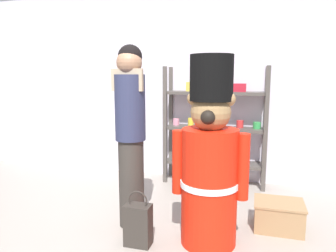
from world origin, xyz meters
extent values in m
cube|color=silver|center=(0.00, 2.20, 1.30)|extent=(6.40, 0.12, 2.60)
cube|color=#4C4742|center=(-0.13, 1.83, 0.78)|extent=(0.05, 0.05, 1.56)
cube|color=#4C4742|center=(1.16, 1.83, 0.78)|extent=(0.05, 0.05, 1.56)
cube|color=#4C4742|center=(-0.13, 2.13, 0.78)|extent=(0.05, 0.05, 1.56)
cube|color=#4C4742|center=(1.16, 2.13, 0.78)|extent=(0.05, 0.05, 1.56)
cube|color=#4C4742|center=(0.52, 1.98, 0.28)|extent=(1.29, 0.30, 0.04)
cube|color=#4C4742|center=(0.52, 1.98, 0.75)|extent=(1.29, 0.30, 0.04)
cube|color=#4C4742|center=(0.52, 1.98, 1.22)|extent=(1.29, 0.30, 0.04)
cylinder|color=pink|center=(-0.02, 2.01, 0.81)|extent=(0.09, 0.09, 0.09)
cylinder|color=yellow|center=(0.19, 1.97, 0.82)|extent=(0.08, 0.08, 0.11)
cylinder|color=white|center=(0.41, 1.96, 0.82)|extent=(0.08, 0.08, 0.09)
cylinder|color=black|center=(0.62, 1.95, 0.81)|extent=(0.07, 0.07, 0.09)
cylinder|color=red|center=(0.84, 2.01, 0.82)|extent=(0.09, 0.09, 0.10)
cylinder|color=green|center=(1.05, 1.99, 0.81)|extent=(0.10, 0.10, 0.08)
cylinder|color=#596B33|center=(0.19, 1.99, 0.42)|extent=(0.07, 0.07, 0.23)
cylinder|color=navy|center=(0.84, 1.97, 0.42)|extent=(0.07, 0.07, 0.24)
cube|color=gold|center=(0.23, 1.98, 1.30)|extent=(0.18, 0.15, 0.12)
cube|color=#B21E2D|center=(0.80, 1.98, 1.29)|extent=(0.19, 0.15, 0.10)
cylinder|color=red|center=(0.68, 0.41, 0.50)|extent=(0.47, 0.47, 1.00)
cylinder|color=white|center=(0.68, 0.41, 0.54)|extent=(0.49, 0.49, 0.05)
sphere|color=#9F7A4D|center=(0.68, 0.41, 1.14)|extent=(0.33, 0.33, 0.33)
sphere|color=#9F7A4D|center=(0.54, 0.41, 1.25)|extent=(0.12, 0.12, 0.12)
sphere|color=#9F7A4D|center=(0.82, 0.41, 1.25)|extent=(0.12, 0.12, 0.12)
cylinder|color=black|center=(0.68, 0.41, 1.42)|extent=(0.35, 0.35, 0.37)
cylinder|color=red|center=(0.41, 0.41, 0.70)|extent=(0.11, 0.11, 0.55)
cylinder|color=red|center=(0.95, 0.41, 0.70)|extent=(0.11, 0.11, 0.55)
sphere|color=black|center=(0.68, 0.26, 1.12)|extent=(0.12, 0.12, 0.12)
cylinder|color=#38332D|center=(-0.09, 0.54, 0.42)|extent=(0.24, 0.24, 0.84)
cylinder|color=#2D3351|center=(-0.09, 0.54, 1.15)|extent=(0.28, 0.28, 0.60)
sphere|color=#A37556|center=(-0.09, 0.54, 1.55)|extent=(0.23, 0.23, 0.23)
cube|color=tan|center=(-0.09, 0.48, 1.40)|extent=(0.30, 0.04, 0.20)
sphere|color=black|center=(-0.09, 0.56, 1.61)|extent=(0.22, 0.22, 0.22)
cube|color=#332D28|center=(0.11, 0.20, 0.18)|extent=(0.22, 0.14, 0.36)
torus|color=#332D28|center=(0.11, 0.20, 0.40)|extent=(0.17, 0.01, 0.17)
cube|color=#9E7A51|center=(1.28, 0.83, 0.12)|extent=(0.43, 0.34, 0.25)
cube|color=#9E7A51|center=(1.28, 0.83, 0.26)|extent=(0.45, 0.36, 0.02)
camera|label=1|loc=(1.03, -2.14, 1.43)|focal=33.56mm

